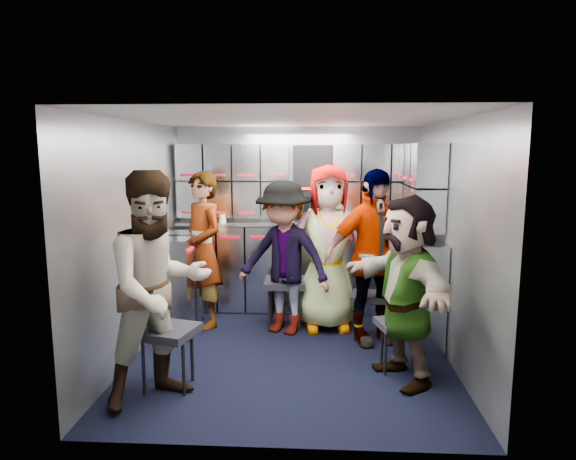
# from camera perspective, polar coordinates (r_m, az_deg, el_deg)

# --- Properties ---
(floor) EXTENTS (3.00, 3.00, 0.00)m
(floor) POSITION_cam_1_polar(r_m,az_deg,el_deg) (4.82, 0.30, -13.55)
(floor) COLOR black
(floor) RESTS_ON ground
(wall_back) EXTENTS (2.80, 0.04, 2.10)m
(wall_back) POSITION_cam_1_polar(r_m,az_deg,el_deg) (6.00, 1.05, 1.37)
(wall_back) COLOR gray
(wall_back) RESTS_ON ground
(wall_left) EXTENTS (0.04, 3.00, 2.10)m
(wall_left) POSITION_cam_1_polar(r_m,az_deg,el_deg) (4.80, -16.63, -0.94)
(wall_left) COLOR gray
(wall_left) RESTS_ON ground
(wall_right) EXTENTS (0.04, 3.00, 2.10)m
(wall_right) POSITION_cam_1_polar(r_m,az_deg,el_deg) (4.66, 17.77, -1.28)
(wall_right) COLOR gray
(wall_right) RESTS_ON ground
(ceiling) EXTENTS (2.80, 3.00, 0.02)m
(ceiling) POSITION_cam_1_polar(r_m,az_deg,el_deg) (4.45, 0.32, 12.26)
(ceiling) COLOR silver
(ceiling) RESTS_ON wall_back
(cart_bank_back) EXTENTS (2.68, 0.38, 0.99)m
(cart_bank_back) POSITION_cam_1_polar(r_m,az_deg,el_deg) (5.89, 0.96, -4.26)
(cart_bank_back) COLOR #9EA4AE
(cart_bank_back) RESTS_ON ground
(cart_bank_left) EXTENTS (0.38, 0.76, 0.99)m
(cart_bank_left) POSITION_cam_1_polar(r_m,az_deg,el_deg) (5.37, -12.22, -5.78)
(cart_bank_left) COLOR #9EA4AE
(cart_bank_left) RESTS_ON ground
(counter) EXTENTS (2.68, 0.42, 0.03)m
(counter) POSITION_cam_1_polar(r_m,az_deg,el_deg) (5.80, 0.97, 0.75)
(counter) COLOR #AEB1B6
(counter) RESTS_ON cart_bank_back
(locker_bank_back) EXTENTS (2.68, 0.28, 0.82)m
(locker_bank_back) POSITION_cam_1_polar(r_m,az_deg,el_deg) (5.81, 1.01, 5.48)
(locker_bank_back) COLOR #9EA4AE
(locker_bank_back) RESTS_ON wall_back
(locker_bank_right) EXTENTS (0.28, 1.00, 0.82)m
(locker_bank_right) POSITION_cam_1_polar(r_m,az_deg,el_deg) (5.25, 14.52, 4.82)
(locker_bank_right) COLOR #9EA4AE
(locker_bank_right) RESTS_ON wall_right
(right_cabinet) EXTENTS (0.28, 1.20, 1.00)m
(right_cabinet) POSITION_cam_1_polar(r_m,az_deg,el_deg) (5.32, 14.30, -5.96)
(right_cabinet) COLOR #9EA4AE
(right_cabinet) RESTS_ON ground
(coffee_niche) EXTENTS (0.46, 0.16, 0.84)m
(coffee_niche) POSITION_cam_1_polar(r_m,az_deg,el_deg) (5.86, 2.80, 5.31)
(coffee_niche) COLOR black
(coffee_niche) RESTS_ON wall_back
(red_latch_strip) EXTENTS (2.60, 0.02, 0.03)m
(red_latch_strip) POSITION_cam_1_polar(r_m,az_deg,el_deg) (5.62, 0.88, -0.90)
(red_latch_strip) COLOR #A20E1F
(red_latch_strip) RESTS_ON cart_bank_back
(jump_seat_near_left) EXTENTS (0.50, 0.48, 0.49)m
(jump_seat_near_left) POSITION_cam_1_polar(r_m,az_deg,el_deg) (4.14, -13.24, -11.22)
(jump_seat_near_left) COLOR black
(jump_seat_near_left) RESTS_ON ground
(jump_seat_mid_left) EXTENTS (0.43, 0.41, 0.50)m
(jump_seat_mid_left) POSITION_cam_1_polar(r_m,az_deg,el_deg) (5.38, -0.33, -6.15)
(jump_seat_mid_left) COLOR black
(jump_seat_mid_left) RESTS_ON ground
(jump_seat_center) EXTENTS (0.47, 0.47, 0.43)m
(jump_seat_center) POSITION_cam_1_polar(r_m,az_deg,el_deg) (5.53, 4.31, -6.38)
(jump_seat_center) COLOR black
(jump_seat_center) RESTS_ON ground
(jump_seat_mid_right) EXTENTS (0.39, 0.38, 0.42)m
(jump_seat_mid_right) POSITION_cam_1_polar(r_m,az_deg,el_deg) (5.22, 8.99, -7.53)
(jump_seat_mid_right) COLOR black
(jump_seat_mid_right) RESTS_ON ground
(jump_seat_near_right) EXTENTS (0.44, 0.42, 0.43)m
(jump_seat_near_right) POSITION_cam_1_polar(r_m,az_deg,el_deg) (4.46, 12.37, -10.48)
(jump_seat_near_right) COLOR black
(jump_seat_near_right) RESTS_ON ground
(attendant_standing) EXTENTS (0.69, 0.70, 1.62)m
(attendant_standing) POSITION_cam_1_polar(r_m,az_deg,el_deg) (5.40, -9.48, -2.19)
(attendant_standing) COLOR black
(attendant_standing) RESTS_ON ground
(attendant_arc_a) EXTENTS (1.05, 1.03, 1.70)m
(attendant_arc_a) POSITION_cam_1_polar(r_m,az_deg,el_deg) (3.85, -14.23, -6.28)
(attendant_arc_a) COLOR black
(attendant_arc_a) RESTS_ON ground
(attendant_arc_b) EXTENTS (1.14, 0.92, 1.54)m
(attendant_arc_b) POSITION_cam_1_polar(r_m,az_deg,el_deg) (5.13, -0.46, -3.11)
(attendant_arc_b) COLOR black
(attendant_arc_b) RESTS_ON ground
(attendant_arc_c) EXTENTS (0.89, 0.64, 1.69)m
(attendant_arc_c) POSITION_cam_1_polar(r_m,az_deg,el_deg) (5.25, 4.40, -2.01)
(attendant_arc_c) COLOR black
(attendant_arc_c) RESTS_ON ground
(attendant_arc_d) EXTENTS (1.06, 0.74, 1.67)m
(attendant_arc_d) POSITION_cam_1_polar(r_m,az_deg,el_deg) (4.93, 9.33, -2.96)
(attendant_arc_d) COLOR black
(attendant_arc_d) RESTS_ON ground
(attendant_arc_e) EXTENTS (0.94, 1.46, 1.50)m
(attendant_arc_e) POSITION_cam_1_polar(r_m,az_deg,el_deg) (4.18, 12.93, -6.45)
(attendant_arc_e) COLOR black
(attendant_arc_e) RESTS_ON ground
(bottle_left) EXTENTS (0.06, 0.06, 0.27)m
(bottle_left) POSITION_cam_1_polar(r_m,az_deg,el_deg) (5.73, 0.34, 2.18)
(bottle_left) COLOR white
(bottle_left) RESTS_ON counter
(bottle_mid) EXTENTS (0.07, 0.07, 0.23)m
(bottle_mid) POSITION_cam_1_polar(r_m,az_deg,el_deg) (5.74, -0.65, 1.96)
(bottle_mid) COLOR white
(bottle_mid) RESTS_ON counter
(bottle_right) EXTENTS (0.06, 0.06, 0.24)m
(bottle_right) POSITION_cam_1_polar(r_m,az_deg,el_deg) (5.73, 5.76, 1.97)
(bottle_right) COLOR white
(bottle_right) RESTS_ON counter
(cup_left) EXTENTS (0.08, 0.08, 0.10)m
(cup_left) POSITION_cam_1_polar(r_m,az_deg,el_deg) (5.82, -7.28, 1.39)
(cup_left) COLOR tan
(cup_left) RESTS_ON counter
(cup_right) EXTENTS (0.09, 0.09, 0.10)m
(cup_right) POSITION_cam_1_polar(r_m,az_deg,el_deg) (5.76, 9.60, 1.21)
(cup_right) COLOR tan
(cup_right) RESTS_ON counter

